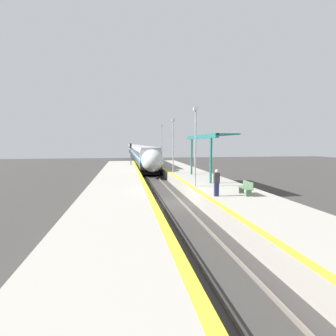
{
  "coord_description": "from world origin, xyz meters",
  "views": [
    {
      "loc": [
        -3.32,
        -18.34,
        4.37
      ],
      "look_at": [
        0.55,
        4.97,
        2.11
      ],
      "focal_mm": 28.0,
      "sensor_mm": 36.0,
      "label": 1
    }
  ],
  "objects_px": {
    "train": "(136,150)",
    "lamppost_mid": "(173,143)",
    "platform_bench": "(246,188)",
    "lamppost_far": "(162,143)",
    "lamppost_near": "(195,142)",
    "person_waiting": "(217,182)",
    "railway_signal": "(131,154)"
  },
  "relations": [
    {
      "from": "lamppost_near",
      "to": "lamppost_far",
      "type": "height_order",
      "value": "same"
    },
    {
      "from": "platform_bench",
      "to": "lamppost_far",
      "type": "distance_m",
      "value": 22.88
    },
    {
      "from": "railway_signal",
      "to": "lamppost_near",
      "type": "xyz_separation_m",
      "value": [
        4.47,
        -21.03,
        1.79
      ]
    },
    {
      "from": "train",
      "to": "lamppost_near",
      "type": "xyz_separation_m",
      "value": [
        2.09,
        -58.78,
        2.26
      ]
    },
    {
      "from": "platform_bench",
      "to": "lamppost_far",
      "type": "relative_size",
      "value": 0.23
    },
    {
      "from": "train",
      "to": "lamppost_far",
      "type": "height_order",
      "value": "lamppost_far"
    },
    {
      "from": "railway_signal",
      "to": "lamppost_mid",
      "type": "distance_m",
      "value": 12.61
    },
    {
      "from": "railway_signal",
      "to": "lamppost_near",
      "type": "distance_m",
      "value": 21.57
    },
    {
      "from": "train",
      "to": "lamppost_near",
      "type": "bearing_deg",
      "value": -87.97
    },
    {
      "from": "lamppost_near",
      "to": "platform_bench",
      "type": "bearing_deg",
      "value": -57.73
    },
    {
      "from": "person_waiting",
      "to": "railway_signal",
      "type": "xyz_separation_m",
      "value": [
        -4.8,
        24.94,
        0.76
      ]
    },
    {
      "from": "railway_signal",
      "to": "lamppost_far",
      "type": "xyz_separation_m",
      "value": [
        4.47,
        -2.28,
        1.79
      ]
    },
    {
      "from": "person_waiting",
      "to": "platform_bench",
      "type": "bearing_deg",
      "value": 2.76
    },
    {
      "from": "lamppost_mid",
      "to": "platform_bench",
      "type": "bearing_deg",
      "value": -79.65
    },
    {
      "from": "person_waiting",
      "to": "lamppost_far",
      "type": "distance_m",
      "value": 22.8
    },
    {
      "from": "lamppost_near",
      "to": "lamppost_mid",
      "type": "relative_size",
      "value": 1.0
    },
    {
      "from": "lamppost_near",
      "to": "lamppost_far",
      "type": "bearing_deg",
      "value": 90.0
    },
    {
      "from": "train",
      "to": "lamppost_mid",
      "type": "relative_size",
      "value": 15.95
    },
    {
      "from": "train",
      "to": "lamppost_mid",
      "type": "height_order",
      "value": "lamppost_mid"
    },
    {
      "from": "platform_bench",
      "to": "person_waiting",
      "type": "relative_size",
      "value": 0.83
    },
    {
      "from": "lamppost_mid",
      "to": "lamppost_near",
      "type": "bearing_deg",
      "value": -90.0
    },
    {
      "from": "platform_bench",
      "to": "person_waiting",
      "type": "bearing_deg",
      "value": -177.24
    },
    {
      "from": "railway_signal",
      "to": "lamppost_far",
      "type": "distance_m",
      "value": 5.33
    },
    {
      "from": "person_waiting",
      "to": "railway_signal",
      "type": "distance_m",
      "value": 25.41
    },
    {
      "from": "platform_bench",
      "to": "lamppost_near",
      "type": "bearing_deg",
      "value": 122.27
    },
    {
      "from": "platform_bench",
      "to": "railway_signal",
      "type": "distance_m",
      "value": 25.8
    },
    {
      "from": "person_waiting",
      "to": "lamppost_mid",
      "type": "relative_size",
      "value": 0.28
    },
    {
      "from": "train",
      "to": "lamppost_far",
      "type": "relative_size",
      "value": 15.95
    },
    {
      "from": "train",
      "to": "lamppost_mid",
      "type": "bearing_deg",
      "value": -87.58
    },
    {
      "from": "platform_bench",
      "to": "lamppost_mid",
      "type": "distance_m",
      "value": 13.73
    },
    {
      "from": "lamppost_mid",
      "to": "train",
      "type": "bearing_deg",
      "value": 92.42
    },
    {
      "from": "lamppost_near",
      "to": "lamppost_mid",
      "type": "bearing_deg",
      "value": 90.0
    }
  ]
}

